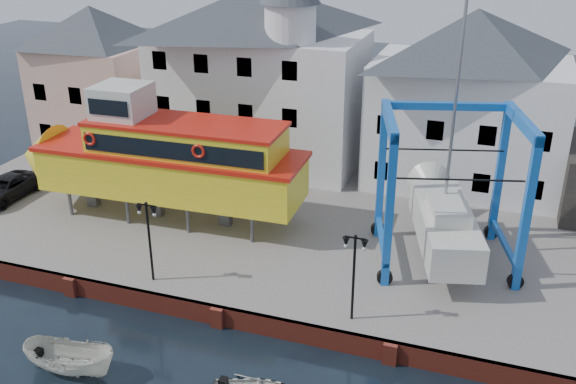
% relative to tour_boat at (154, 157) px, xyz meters
% --- Properties ---
extents(ground, '(140.00, 140.00, 0.00)m').
position_rel_tour_boat_xyz_m(ground, '(7.40, -7.73, -4.65)').
color(ground, black).
rests_on(ground, ground).
extents(hardstanding, '(44.00, 22.00, 1.00)m').
position_rel_tour_boat_xyz_m(hardstanding, '(7.40, 3.27, -4.15)').
color(hardstanding, slate).
rests_on(hardstanding, ground).
extents(quay_wall, '(44.00, 0.47, 1.00)m').
position_rel_tour_boat_xyz_m(quay_wall, '(7.40, -7.63, -4.15)').
color(quay_wall, maroon).
rests_on(quay_wall, ground).
extents(building_pink, '(8.00, 7.00, 10.30)m').
position_rel_tour_boat_xyz_m(building_pink, '(-10.60, 10.27, 1.49)').
color(building_pink, '#CFA08E').
rests_on(building_pink, hardstanding).
extents(building_white_main, '(14.00, 8.30, 14.00)m').
position_rel_tour_boat_xyz_m(building_white_main, '(2.53, 10.66, 2.69)').
color(building_white_main, white).
rests_on(building_white_main, hardstanding).
extents(building_white_right, '(12.00, 8.00, 11.20)m').
position_rel_tour_boat_xyz_m(building_white_right, '(16.40, 11.27, 1.94)').
color(building_white_right, white).
rests_on(building_white_right, hardstanding).
extents(lamp_post_left, '(1.12, 0.32, 4.20)m').
position_rel_tour_boat_xyz_m(lamp_post_left, '(3.40, -6.53, -0.48)').
color(lamp_post_left, black).
rests_on(lamp_post_left, hardstanding).
extents(lamp_post_right, '(1.12, 0.32, 4.20)m').
position_rel_tour_boat_xyz_m(lamp_post_right, '(13.40, -6.53, -0.48)').
color(lamp_post_right, black).
rests_on(lamp_post_right, hardstanding).
extents(tour_boat, '(17.91, 4.78, 7.75)m').
position_rel_tour_boat_xyz_m(tour_boat, '(0.00, 0.00, 0.00)').
color(tour_boat, '#59595E').
rests_on(tour_boat, hardstanding).
extents(travel_lift, '(8.16, 10.21, 14.95)m').
position_rel_tour_boat_xyz_m(travel_lift, '(16.27, 0.94, -1.17)').
color(travel_lift, '#0F5DA8').
rests_on(travel_lift, hardstanding).
extents(van, '(2.38, 5.07, 1.40)m').
position_rel_tour_boat_xyz_m(van, '(-10.20, -1.08, -2.95)').
color(van, black).
rests_on(van, hardstanding).
extents(motorboat_a, '(4.25, 1.84, 1.60)m').
position_rel_tour_boat_xyz_m(motorboat_a, '(3.00, -12.67, -4.65)').
color(motorboat_a, silver).
rests_on(motorboat_a, ground).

